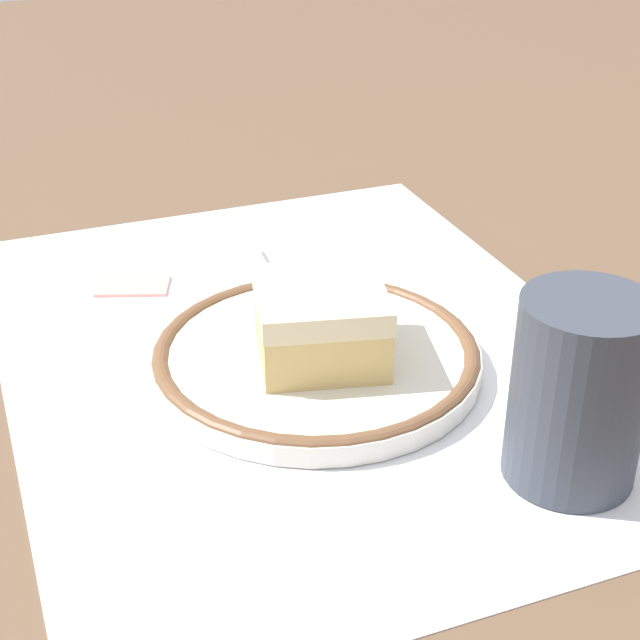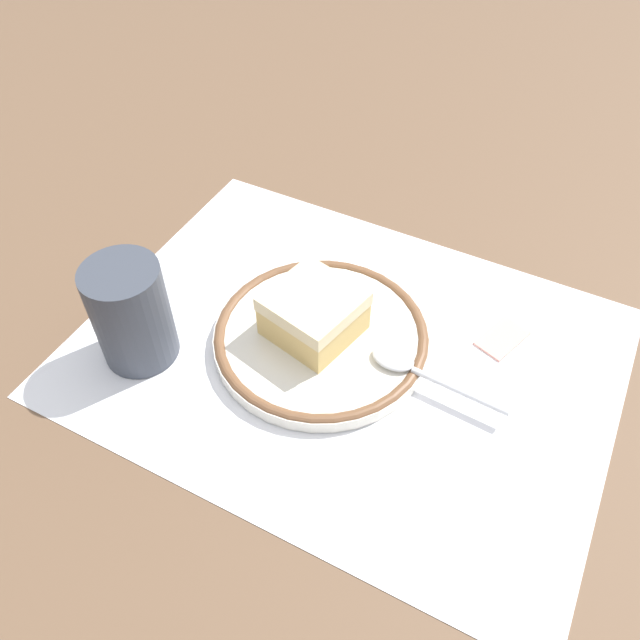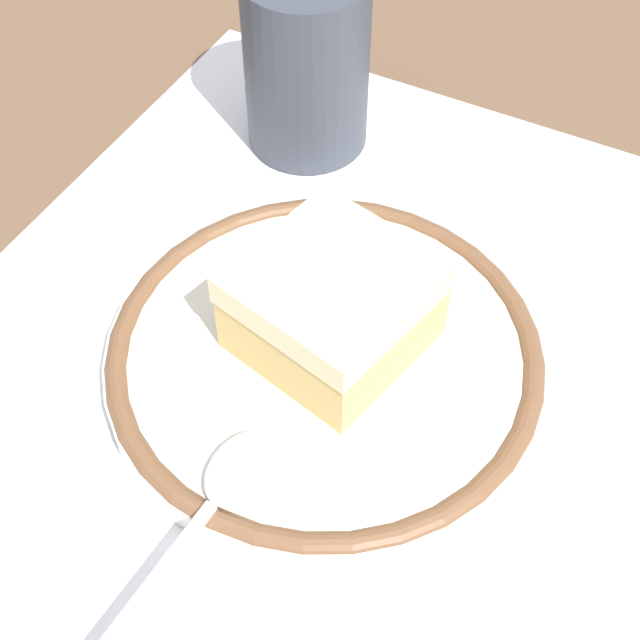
# 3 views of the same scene
# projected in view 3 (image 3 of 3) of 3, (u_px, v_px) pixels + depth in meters

# --- Properties ---
(ground_plane) EXTENTS (2.40, 2.40, 0.00)m
(ground_plane) POSITION_uv_depth(u_px,v_px,m) (299.00, 408.00, 0.40)
(ground_plane) COLOR brown
(placemat) EXTENTS (0.48, 0.36, 0.00)m
(placemat) POSITION_uv_depth(u_px,v_px,m) (299.00, 407.00, 0.40)
(placemat) COLOR white
(placemat) RESTS_ON ground_plane
(plate) EXTENTS (0.20, 0.20, 0.02)m
(plate) POSITION_uv_depth(u_px,v_px,m) (320.00, 354.00, 0.41)
(plate) COLOR silver
(plate) RESTS_ON placemat
(cake_slice) EXTENTS (0.09, 0.09, 0.05)m
(cake_slice) POSITION_uv_depth(u_px,v_px,m) (337.00, 307.00, 0.39)
(cake_slice) COLOR #DBB76B
(cake_slice) RESTS_ON plate
(spoon) EXTENTS (0.13, 0.03, 0.01)m
(spoon) POSITION_uv_depth(u_px,v_px,m) (217.00, 495.00, 0.35)
(spoon) COLOR silver
(spoon) RESTS_ON plate
(cup) EXTENTS (0.07, 0.07, 0.10)m
(cup) POSITION_uv_depth(u_px,v_px,m) (307.00, 71.00, 0.48)
(cup) COLOR #383D47
(cup) RESTS_ON placemat
(napkin) EXTENTS (0.15, 0.14, 0.00)m
(napkin) POSITION_uv_depth(u_px,v_px,m) (606.00, 253.00, 0.46)
(napkin) COLOR white
(napkin) RESTS_ON placemat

